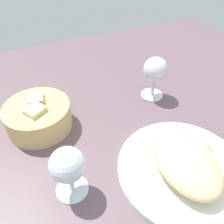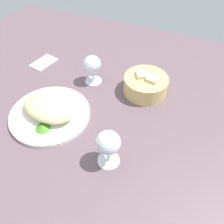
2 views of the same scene
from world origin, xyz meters
The scene contains 8 objects.
ground_plane centered at (0.00, 0.00, -1.00)cm, with size 140.00×140.00×2.00cm, color #644F57.
plate centered at (-5.21, -4.34, 0.70)cm, with size 27.90×27.90×1.40cm, color white.
omelette centered at (-5.21, -4.34, 4.14)cm, with size 19.28×12.38×5.48cm, color beige.
lettuce_garnish centered at (-3.45, -11.06, 2.17)cm, with size 5.04×5.04×1.54cm, color #498D29.
bread_basket centered at (21.66, 20.48, 3.51)cm, with size 16.49×16.49×7.93cm.
wine_glass_near centered at (20.79, -13.25, 8.45)cm, with size 6.99×6.99×12.67cm.
wine_glass_far centered at (0.60, 18.52, 7.65)cm, with size 6.79×6.79×11.73cm.
folded_napkin centered at (-25.24, 21.66, 0.40)cm, with size 11.00×7.00×0.80cm, color white.
Camera 2 is at (35.93, -47.31, 61.14)cm, focal length 37.67 mm.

